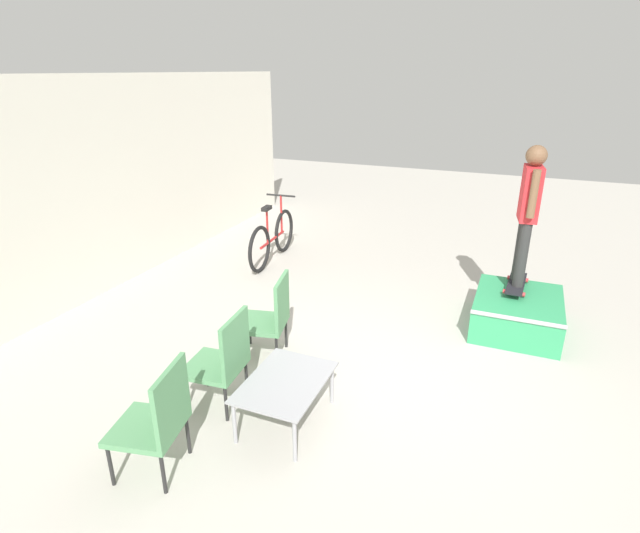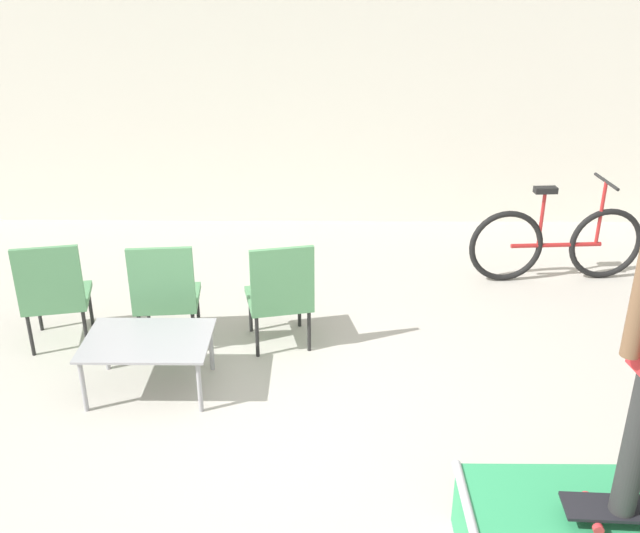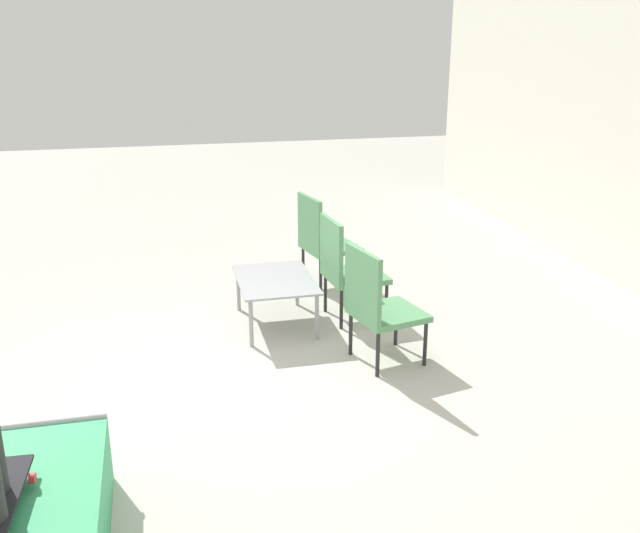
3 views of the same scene
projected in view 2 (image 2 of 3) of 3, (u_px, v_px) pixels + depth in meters
The scene contains 7 objects.
ground_plane at pixel (278, 445), 4.91m from camera, with size 24.00×24.00×0.00m, color #B7B2A8.
house_wall_back at pixel (298, 100), 8.35m from camera, with size 12.00×0.06×3.00m.
coffee_table at pixel (148, 344), 5.37m from camera, with size 0.95×0.67×0.44m.
patio_chair_left at pixel (54, 291), 5.93m from camera, with size 0.62×0.62×0.97m.
patio_chair_center at pixel (165, 292), 5.92m from camera, with size 0.56×0.56×0.97m.
patio_chair_right at pixel (280, 292), 5.92m from camera, with size 0.62×0.62×0.97m.
bicycle at pixel (557, 243), 7.21m from camera, with size 1.79×0.52×1.06m.
Camera 2 is at (0.33, -3.98, 3.13)m, focal length 40.00 mm.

